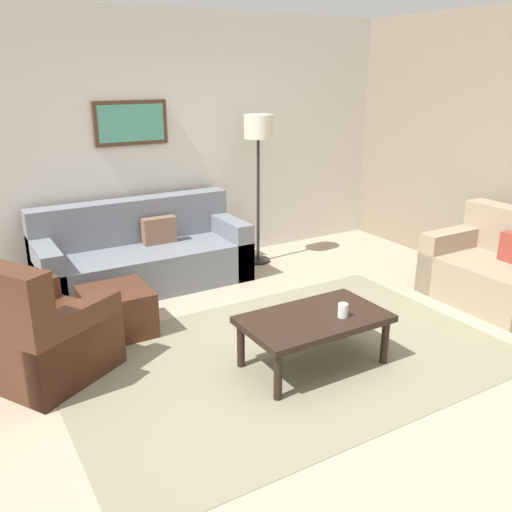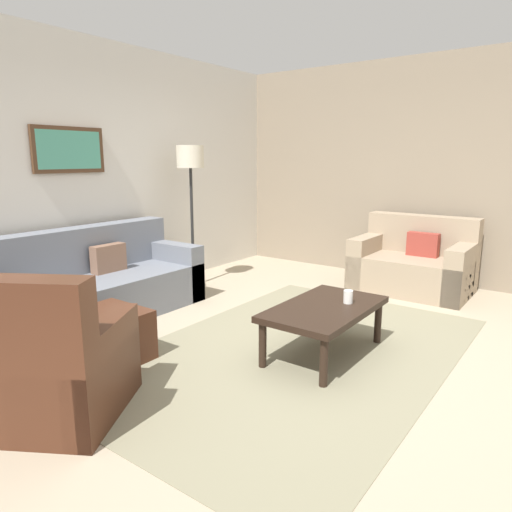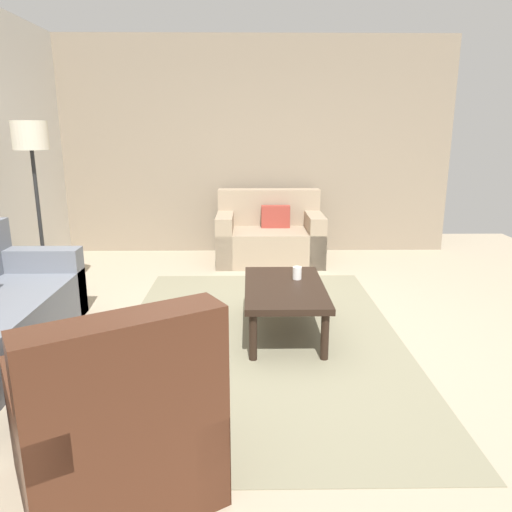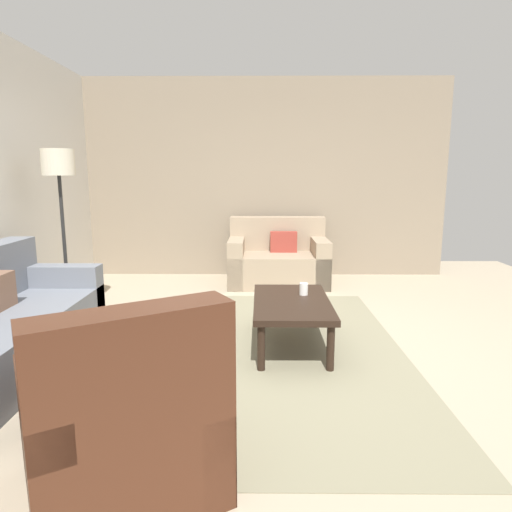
{
  "view_description": "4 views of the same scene",
  "coord_description": "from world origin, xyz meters",
  "px_view_note": "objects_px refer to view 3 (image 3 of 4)",
  "views": [
    {
      "loc": [
        -2.17,
        -3.18,
        2.15
      ],
      "look_at": [
        -0.06,
        0.38,
        0.75
      ],
      "focal_mm": 38.15,
      "sensor_mm": 36.0,
      "label": 1
    },
    {
      "loc": [
        -3.06,
        -1.84,
        1.56
      ],
      "look_at": [
        0.05,
        0.44,
        0.75
      ],
      "focal_mm": 32.48,
      "sensor_mm": 36.0,
      "label": 2
    },
    {
      "loc": [
        -3.64,
        0.09,
        1.64
      ],
      "look_at": [
        0.21,
        0.03,
        0.63
      ],
      "focal_mm": 34.25,
      "sensor_mm": 36.0,
      "label": 3
    },
    {
      "loc": [
        -3.56,
        0.07,
        1.46
      ],
      "look_at": [
        -0.05,
        0.1,
        0.82
      ],
      "focal_mm": 31.44,
      "sensor_mm": 36.0,
      "label": 4
    }
  ],
  "objects_px": {
    "armchair_leather": "(117,436)",
    "lamp_standing": "(32,154)",
    "couch_loveseat": "(269,237)",
    "coffee_table": "(284,291)",
    "ottoman": "(78,380)",
    "cup": "(297,273)"
  },
  "relations": [
    {
      "from": "ottoman",
      "to": "lamp_standing",
      "type": "bearing_deg",
      "value": 26.18
    },
    {
      "from": "armchair_leather",
      "to": "couch_loveseat",
      "type": "bearing_deg",
      "value": -11.54
    },
    {
      "from": "armchair_leather",
      "to": "lamp_standing",
      "type": "height_order",
      "value": "lamp_standing"
    },
    {
      "from": "cup",
      "to": "lamp_standing",
      "type": "relative_size",
      "value": 0.06
    },
    {
      "from": "couch_loveseat",
      "to": "coffee_table",
      "type": "xyz_separation_m",
      "value": [
        -2.34,
        -0.03,
        0.06
      ]
    },
    {
      "from": "armchair_leather",
      "to": "cup",
      "type": "height_order",
      "value": "armchair_leather"
    },
    {
      "from": "ottoman",
      "to": "cup",
      "type": "distance_m",
      "value": 1.95
    },
    {
      "from": "coffee_table",
      "to": "lamp_standing",
      "type": "xyz_separation_m",
      "value": [
        0.88,
        2.29,
        1.05
      ]
    },
    {
      "from": "lamp_standing",
      "to": "ottoman",
      "type": "bearing_deg",
      "value": -153.82
    },
    {
      "from": "ottoman",
      "to": "cup",
      "type": "relative_size",
      "value": 5.28
    },
    {
      "from": "couch_loveseat",
      "to": "lamp_standing",
      "type": "relative_size",
      "value": 0.77
    },
    {
      "from": "armchair_leather",
      "to": "coffee_table",
      "type": "height_order",
      "value": "armchair_leather"
    },
    {
      "from": "lamp_standing",
      "to": "armchair_leather",
      "type": "bearing_deg",
      "value": -152.57
    },
    {
      "from": "coffee_table",
      "to": "cup",
      "type": "bearing_deg",
      "value": -33.84
    },
    {
      "from": "couch_loveseat",
      "to": "ottoman",
      "type": "relative_size",
      "value": 2.34
    },
    {
      "from": "couch_loveseat",
      "to": "cup",
      "type": "distance_m",
      "value": 2.18
    },
    {
      "from": "lamp_standing",
      "to": "coffee_table",
      "type": "bearing_deg",
      "value": -111.03
    },
    {
      "from": "armchair_leather",
      "to": "cup",
      "type": "relative_size",
      "value": 10.34
    },
    {
      "from": "armchair_leather",
      "to": "ottoman",
      "type": "xyz_separation_m",
      "value": [
        0.71,
        0.42,
        -0.11
      ]
    },
    {
      "from": "armchair_leather",
      "to": "lamp_standing",
      "type": "xyz_separation_m",
      "value": [
        2.72,
        1.41,
        1.1
      ]
    },
    {
      "from": "coffee_table",
      "to": "lamp_standing",
      "type": "bearing_deg",
      "value": 68.97
    },
    {
      "from": "couch_loveseat",
      "to": "armchair_leather",
      "type": "distance_m",
      "value": 4.27
    }
  ]
}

